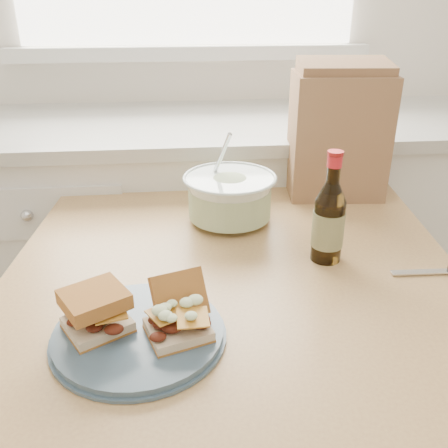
{
  "coord_description": "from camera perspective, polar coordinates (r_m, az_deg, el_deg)",
  "views": [
    {
      "loc": [
        -0.06,
        0.04,
        1.35
      ],
      "look_at": [
        0.03,
        1.0,
        0.88
      ],
      "focal_mm": 40.0,
      "sensor_mm": 36.0,
      "label": 1
    }
  ],
  "objects": [
    {
      "name": "cabinet_run",
      "position": [
        1.88,
        -3.06,
        -2.1
      ],
      "size": [
        2.5,
        0.64,
        0.94
      ],
      "color": "white",
      "rests_on": "ground"
    },
    {
      "name": "sandwich_right",
      "position": [
        0.86,
        -5.23,
        -10.14
      ],
      "size": [
        0.12,
        0.16,
        0.08
      ],
      "rotation": [
        0.0,
        0.0,
        0.32
      ],
      "color": "beige",
      "rests_on": "plate"
    },
    {
      "name": "paper_bag",
      "position": [
        1.43,
        12.9,
        9.79
      ],
      "size": [
        0.27,
        0.19,
        0.34
      ],
      "primitive_type": "cube",
      "rotation": [
        0.0,
        0.0,
        -0.09
      ],
      "color": "#9C6A4B",
      "rests_on": "dining_table"
    },
    {
      "name": "coleslaw_bowl",
      "position": [
        1.25,
        0.65,
        2.86
      ],
      "size": [
        0.23,
        0.23,
        0.23
      ],
      "color": "white",
      "rests_on": "dining_table"
    },
    {
      "name": "dining_table",
      "position": [
        1.15,
        1.03,
        -9.78
      ],
      "size": [
        1.05,
        1.05,
        0.8
      ],
      "rotation": [
        0.0,
        0.0,
        -0.09
      ],
      "color": "tan",
      "rests_on": "ground"
    },
    {
      "name": "plate",
      "position": [
        0.88,
        -9.72,
        -12.3
      ],
      "size": [
        0.29,
        0.29,
        0.02
      ],
      "primitive_type": "cylinder",
      "color": "#3F5567",
      "rests_on": "dining_table"
    },
    {
      "name": "sandwich_left",
      "position": [
        0.87,
        -14.44,
        -9.56
      ],
      "size": [
        0.13,
        0.13,
        0.07
      ],
      "rotation": [
        0.0,
        0.0,
        0.54
      ],
      "color": "beige",
      "rests_on": "plate"
    },
    {
      "name": "beer_bottle",
      "position": [
        1.08,
        11.88,
        0.38
      ],
      "size": [
        0.07,
        0.07,
        0.25
      ],
      "rotation": [
        0.0,
        0.0,
        0.17
      ],
      "color": "black",
      "rests_on": "dining_table"
    }
  ]
}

